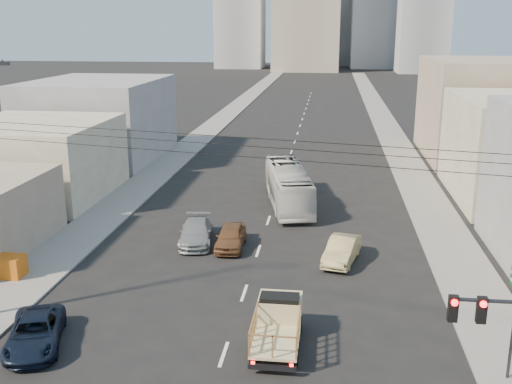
% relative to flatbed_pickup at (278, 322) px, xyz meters
% --- Properties ---
extents(ground, '(420.00, 420.00, 0.00)m').
position_rel_flatbed_pickup_xyz_m(ground, '(-2.16, -3.05, -1.09)').
color(ground, black).
rests_on(ground, ground).
extents(sidewalk_left, '(3.50, 180.00, 0.12)m').
position_rel_flatbed_pickup_xyz_m(sidewalk_left, '(-13.91, 66.95, -1.03)').
color(sidewalk_left, slate).
rests_on(sidewalk_left, ground).
extents(sidewalk_right, '(3.50, 180.00, 0.12)m').
position_rel_flatbed_pickup_xyz_m(sidewalk_right, '(9.59, 66.95, -1.03)').
color(sidewalk_right, slate).
rests_on(sidewalk_right, ground).
extents(lane_dashes, '(0.15, 104.00, 0.01)m').
position_rel_flatbed_pickup_xyz_m(lane_dashes, '(-2.16, 49.95, -1.09)').
color(lane_dashes, silver).
rests_on(lane_dashes, ground).
extents(flatbed_pickup, '(1.95, 4.41, 1.90)m').
position_rel_flatbed_pickup_xyz_m(flatbed_pickup, '(0.00, 0.00, 0.00)').
color(flatbed_pickup, '#C4B583').
rests_on(flatbed_pickup, ground).
extents(navy_pickup, '(3.47, 5.07, 1.29)m').
position_rel_flatbed_pickup_xyz_m(navy_pickup, '(-10.22, -1.40, -0.45)').
color(navy_pickup, black).
rests_on(navy_pickup, ground).
extents(city_bus, '(4.61, 11.18, 3.03)m').
position_rel_flatbed_pickup_xyz_m(city_bus, '(-1.07, 20.91, 0.42)').
color(city_bus, beige).
rests_on(city_bus, ground).
extents(sedan_brown, '(1.79, 4.19, 1.41)m').
position_rel_flatbed_pickup_xyz_m(sedan_brown, '(-3.91, 11.33, -0.39)').
color(sedan_brown, brown).
rests_on(sedan_brown, ground).
extents(sedan_tan, '(2.44, 4.52, 1.41)m').
position_rel_flatbed_pickup_xyz_m(sedan_tan, '(2.84, 9.85, -0.39)').
color(sedan_tan, tan).
rests_on(sedan_tan, ground).
extents(sedan_grey, '(2.62, 5.03, 1.39)m').
position_rel_flatbed_pickup_xyz_m(sedan_grey, '(-6.20, 11.87, -0.40)').
color(sedan_grey, gray).
rests_on(sedan_grey, ground).
extents(overhead_wires, '(23.01, 5.02, 0.72)m').
position_rel_flatbed_pickup_xyz_m(overhead_wires, '(-2.16, -1.55, 7.87)').
color(overhead_wires, black).
rests_on(overhead_wires, ground).
extents(crate_stack, '(1.80, 1.20, 1.14)m').
position_rel_flatbed_pickup_xyz_m(crate_stack, '(-15.16, 5.24, -0.40)').
color(crate_stack, '#C65D12').
rests_on(crate_stack, sidewalk_left).
extents(bldg_right_far, '(12.00, 16.00, 10.00)m').
position_rel_flatbed_pickup_xyz_m(bldg_right_far, '(17.84, 40.95, 3.91)').
color(bldg_right_far, gray).
rests_on(bldg_right_far, ground).
extents(bldg_left_mid, '(11.00, 12.00, 6.00)m').
position_rel_flatbed_pickup_xyz_m(bldg_left_mid, '(-21.16, 20.95, 1.91)').
color(bldg_left_mid, '#A6A085').
rests_on(bldg_left_mid, ground).
extents(bldg_left_far, '(12.00, 16.00, 8.00)m').
position_rel_flatbed_pickup_xyz_m(bldg_left_far, '(-21.66, 35.95, 2.91)').
color(bldg_left_far, gray).
rests_on(bldg_left_far, ground).
extents(midrise_ne, '(16.00, 16.00, 40.00)m').
position_rel_flatbed_pickup_xyz_m(midrise_ne, '(15.84, 181.95, 18.91)').
color(midrise_ne, gray).
rests_on(midrise_ne, ground).
extents(midrise_nw, '(15.00, 15.00, 34.00)m').
position_rel_flatbed_pickup_xyz_m(midrise_nw, '(-28.16, 176.95, 15.91)').
color(midrise_nw, gray).
rests_on(midrise_nw, ground).
extents(midrise_back, '(18.00, 18.00, 44.00)m').
position_rel_flatbed_pickup_xyz_m(midrise_back, '(3.84, 196.95, 20.91)').
color(midrise_back, gray).
rests_on(midrise_back, ground).
extents(midrise_east, '(14.00, 14.00, 28.00)m').
position_rel_flatbed_pickup_xyz_m(midrise_east, '(27.84, 161.95, 12.91)').
color(midrise_east, gray).
rests_on(midrise_east, ground).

